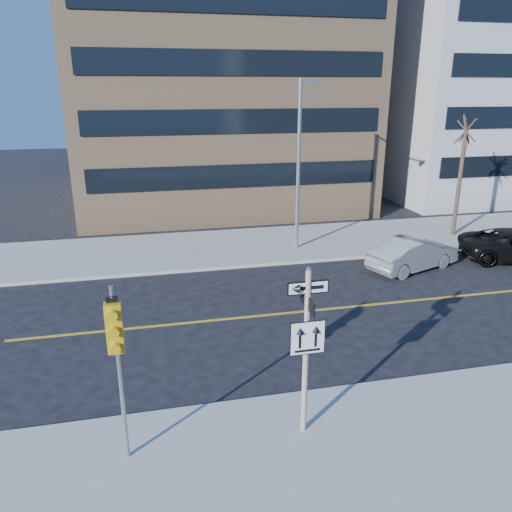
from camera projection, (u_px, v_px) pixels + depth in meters
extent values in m
plane|color=black|center=(276.00, 378.00, 14.07)|extent=(120.00, 120.00, 0.00)
cylinder|color=white|center=(306.00, 354.00, 11.07)|extent=(0.13, 0.13, 4.00)
cylinder|color=gray|center=(309.00, 269.00, 10.42)|extent=(0.10, 0.10, 0.06)
cube|color=black|center=(308.00, 288.00, 10.56)|extent=(0.92, 0.03, 0.30)
cube|color=black|center=(308.00, 303.00, 10.67)|extent=(0.03, 0.92, 0.30)
cube|color=white|center=(308.00, 338.00, 10.85)|extent=(0.80, 0.03, 0.80)
cylinder|color=gray|center=(120.00, 376.00, 10.24)|extent=(0.09, 0.09, 4.00)
cube|color=gold|center=(114.00, 328.00, 9.66)|extent=(0.32, 0.22, 1.05)
sphere|color=#8C0705|center=(112.00, 314.00, 9.44)|extent=(0.17, 0.17, 0.17)
sphere|color=black|center=(114.00, 331.00, 9.55)|extent=(0.17, 0.17, 0.17)
sphere|color=black|center=(116.00, 347.00, 9.67)|extent=(0.17, 0.17, 0.17)
imported|color=gray|center=(413.00, 254.00, 22.22)|extent=(2.95, 4.70, 1.46)
cylinder|color=gray|center=(298.00, 167.00, 23.73)|extent=(0.18, 0.18, 8.00)
cylinder|color=gray|center=(308.00, 80.00, 21.56)|extent=(0.10, 2.20, 0.10)
cube|color=gray|center=(315.00, 83.00, 20.67)|extent=(0.55, 0.30, 0.16)
cylinder|color=#352A1F|center=(459.00, 182.00, 26.25)|extent=(0.22, 0.22, 5.80)
cube|color=tan|center=(213.00, 68.00, 34.68)|extent=(18.00, 18.00, 18.00)
cube|color=#ACAFB1|center=(495.00, 91.00, 38.85)|extent=(20.00, 16.00, 15.00)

